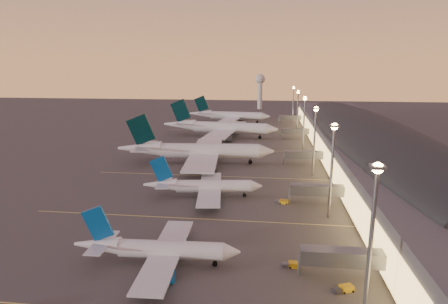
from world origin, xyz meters
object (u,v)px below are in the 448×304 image
airliner_narrow_south (157,249)px  baggage_tug_a (292,265)px  airliner_narrow_north (203,186)px  airliner_wide_near (196,151)px  baggage_tug_b (344,289)px  airliner_wide_mid (220,127)px  baggage_tug_c (282,202)px  airliner_wide_far (229,116)px  radar_tower (260,86)px

airliner_narrow_south → baggage_tug_a: size_ratio=9.47×
baggage_tug_a → airliner_narrow_north: bearing=122.0°
airliner_wide_near → baggage_tug_b: 97.71m
airliner_wide_mid → baggage_tug_a: size_ratio=18.29×
airliner_narrow_south → baggage_tug_b: (36.79, -5.49, -2.72)m
airliner_wide_mid → baggage_tug_b: 153.40m
baggage_tug_b → baggage_tug_c: baggage_tug_c is taller
baggage_tug_a → baggage_tug_b: size_ratio=0.92×
airliner_narrow_south → airliner_wide_far: 199.84m
airliner_wide_far → radar_tower: size_ratio=1.83×
airliner_narrow_south → airliner_wide_mid: (-5.75, 141.81, 2.32)m
airliner_narrow_south → airliner_wide_mid: bearing=90.0°
radar_tower → baggage_tug_b: bearing=-85.4°
airliner_narrow_north → radar_tower: 248.59m
airliner_wide_near → baggage_tug_c: (34.57, -42.98, -4.90)m
airliner_narrow_north → airliner_wide_mid: airliner_wide_mid is taller
baggage_tug_b → baggage_tug_c: bearing=80.2°
airliner_narrow_north → airliner_wide_mid: size_ratio=0.55×
baggage_tug_b → baggage_tug_c: size_ratio=1.00×
airliner_narrow_north → baggage_tug_b: (34.33, -46.75, -2.93)m
airliner_wide_near → airliner_narrow_south: bearing=-89.2°
airliner_wide_far → baggage_tug_a: (34.36, -197.74, -4.40)m
radar_tower → baggage_tug_c: radar_tower is taller
airliner_wide_mid → baggage_tug_a: (33.56, -139.83, -5.05)m
airliner_narrow_south → baggage_tug_a: airliner_narrow_south is taller
radar_tower → baggage_tug_c: (13.87, -250.55, -21.36)m
airliner_narrow_south → airliner_narrow_north: 41.33m
radar_tower → airliner_wide_far: bearing=-102.4°
airliner_wide_near → baggage_tug_a: bearing=-70.5°
radar_tower → airliner_wide_near: bearing=-95.7°
airliner_wide_near → baggage_tug_c: size_ratio=16.46×
baggage_tug_a → baggage_tug_b: (8.97, -7.47, 0.01)m
airliner_narrow_south → airliner_wide_near: airliner_wide_near is taller
airliner_wide_mid → airliner_wide_far: size_ratio=1.13×
baggage_tug_b → airliner_narrow_north: bearing=103.8°
airliner_wide_near → radar_tower: 209.25m
airliner_wide_mid → airliner_wide_far: 57.92m
airliner_narrow_south → airliner_wide_mid: size_ratio=0.52×
airliner_wide_far → baggage_tug_c: bearing=-72.6°
airliner_wide_far → baggage_tug_c: size_ratio=14.92×
airliner_narrow_north → airliner_wide_near: (-10.14, 40.11, 1.97)m
airliner_narrow_south → airliner_wide_near: bearing=93.1°
airliner_narrow_north → airliner_wide_mid: bearing=87.7°
airliner_narrow_south → radar_tower: 289.84m
baggage_tug_a → baggage_tug_b: 11.68m
airliner_narrow_south → baggage_tug_b: 37.29m
baggage_tug_c → airliner_wide_near: bearing=140.8°
airliner_wide_far → baggage_tug_b: (43.33, -205.21, -4.40)m
airliner_narrow_south → airliner_wide_mid: 141.95m
baggage_tug_a → airliner_wide_mid: bearing=102.7°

